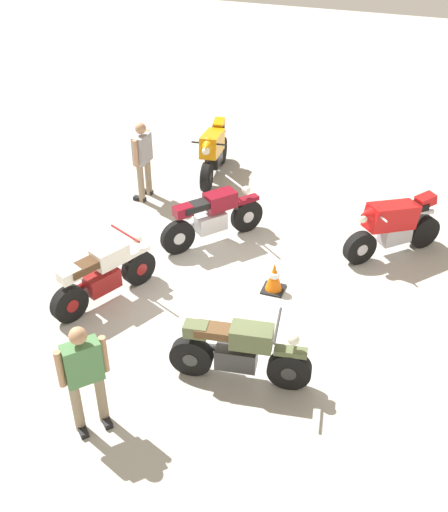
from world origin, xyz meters
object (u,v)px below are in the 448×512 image
(motorcycle_maroon_cruiser, at_px, (212,217))
(person_in_green_shirt, at_px, (84,373))
(motorcycle_cream_vintage, at_px, (103,276))
(motorcycle_orange_sportbike, at_px, (213,151))
(motorcycle_olive_vintage, at_px, (239,352))
(person_in_gray_shirt, at_px, (143,157))
(traffic_cone, at_px, (274,277))
(motorcycle_red_sportbike, at_px, (394,225))

(motorcycle_maroon_cruiser, xyz_separation_m, person_in_green_shirt, (4.54, 0.04, 0.38))
(motorcycle_cream_vintage, xyz_separation_m, motorcycle_maroon_cruiser, (-2.21, 1.02, 0.03))
(motorcycle_orange_sportbike, bearing_deg, motorcycle_maroon_cruiser, 11.95)
(motorcycle_olive_vintage, relative_size, person_in_gray_shirt, 1.20)
(motorcycle_cream_vintage, relative_size, traffic_cone, 3.45)
(motorcycle_cream_vintage, bearing_deg, traffic_cone, -39.69)
(traffic_cone, bearing_deg, motorcycle_red_sportbike, 136.05)
(motorcycle_maroon_cruiser, relative_size, person_in_gray_shirt, 1.04)
(motorcycle_maroon_cruiser, bearing_deg, motorcycle_cream_vintage, -164.97)
(person_in_gray_shirt, bearing_deg, traffic_cone, 148.94)
(motorcycle_orange_sportbike, bearing_deg, person_in_gray_shirt, -43.19)
(motorcycle_red_sportbike, distance_m, motorcycle_maroon_cruiser, 3.20)
(motorcycle_cream_vintage, relative_size, motorcycle_olive_vintage, 0.94)
(motorcycle_orange_sportbike, xyz_separation_m, motorcycle_maroon_cruiser, (2.49, 0.90, -0.07))
(motorcycle_olive_vintage, bearing_deg, motorcycle_red_sportbike, 59.49)
(motorcycle_cream_vintage, height_order, person_in_green_shirt, person_in_green_shirt)
(traffic_cone, bearing_deg, motorcycle_orange_sportbike, -146.41)
(motorcycle_red_sportbike, xyz_separation_m, motorcycle_orange_sportbike, (-1.82, -4.02, 0.00))
(motorcycle_maroon_cruiser, bearing_deg, person_in_gray_shirt, 99.35)
(motorcycle_red_sportbike, bearing_deg, motorcycle_maroon_cruiser, -31.46)
(motorcycle_red_sportbike, bearing_deg, motorcycle_orange_sportbike, -67.88)
(motorcycle_olive_vintage, relative_size, motorcycle_maroon_cruiser, 1.16)
(motorcycle_orange_sportbike, bearing_deg, person_in_green_shirt, -0.30)
(motorcycle_red_sportbike, relative_size, person_in_gray_shirt, 0.95)
(motorcycle_orange_sportbike, xyz_separation_m, motorcycle_olive_vintage, (5.65, 2.44, -0.11))
(motorcycle_red_sportbike, bearing_deg, person_in_green_shirt, 15.82)
(motorcycle_orange_sportbike, height_order, motorcycle_cream_vintage, motorcycle_orange_sportbike)
(motorcycle_olive_vintage, xyz_separation_m, person_in_green_shirt, (1.38, -1.51, 0.41))
(person_in_gray_shirt, height_order, traffic_cone, person_in_gray_shirt)
(motorcycle_olive_vintage, height_order, person_in_gray_shirt, person_in_gray_shirt)
(motorcycle_orange_sportbike, height_order, traffic_cone, motorcycle_orange_sportbike)
(traffic_cone, bearing_deg, person_in_green_shirt, -22.17)
(motorcycle_orange_sportbike, relative_size, traffic_cone, 3.69)
(motorcycle_red_sportbike, height_order, traffic_cone, motorcycle_red_sportbike)
(person_in_green_shirt, bearing_deg, motorcycle_red_sportbike, 102.15)
(motorcycle_olive_vintage, height_order, motorcycle_maroon_cruiser, motorcycle_maroon_cruiser)
(motorcycle_cream_vintage, height_order, motorcycle_olive_vintage, same)
(motorcycle_orange_sportbike, height_order, motorcycle_maroon_cruiser, motorcycle_orange_sportbike)
(motorcycle_red_sportbike, bearing_deg, motorcycle_cream_vintage, -8.73)
(motorcycle_olive_vintage, bearing_deg, traffic_cone, 84.28)
(person_in_green_shirt, height_order, traffic_cone, person_in_green_shirt)
(motorcycle_cream_vintage, relative_size, person_in_gray_shirt, 1.13)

